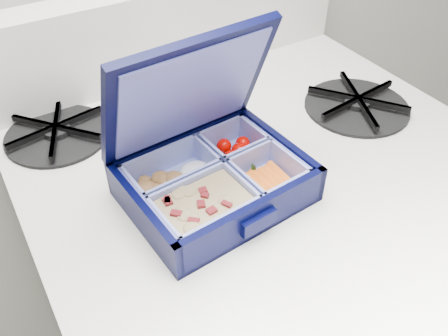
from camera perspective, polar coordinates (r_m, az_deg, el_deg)
bento_box at (r=0.59m, az=-1.08°, el=-1.64°), size 0.23×0.18×0.05m
burner_grate at (r=0.79m, az=15.78°, el=7.69°), size 0.18×0.18×0.02m
burner_grate_rear at (r=0.74m, az=-19.47°, el=4.20°), size 0.18×0.18×0.02m
fork at (r=0.71m, az=-4.01°, el=4.34°), size 0.10×0.15×0.01m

